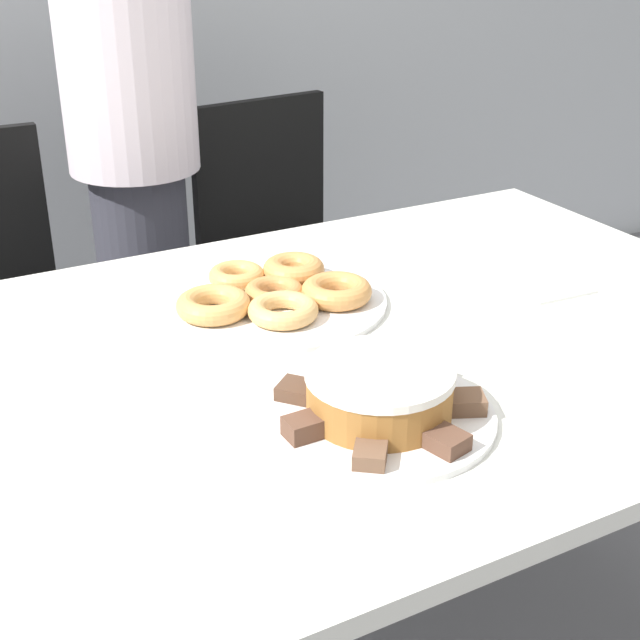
% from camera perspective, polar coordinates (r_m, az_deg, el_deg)
% --- Properties ---
extents(table, '(1.79, 1.06, 0.74)m').
position_cam_1_polar(table, '(1.42, -2.29, -4.97)').
color(table, silver).
rests_on(table, ground_plane).
extents(person_standing, '(0.31, 0.31, 1.63)m').
position_cam_1_polar(person_standing, '(2.17, -11.84, 10.82)').
color(person_standing, '#383842').
rests_on(person_standing, ground_plane).
extents(office_chair_right, '(0.49, 0.49, 0.92)m').
position_cam_1_polar(office_chair_right, '(2.41, -1.86, 2.24)').
color(office_chair_right, black).
rests_on(office_chair_right, ground_plane).
extents(plate_cake, '(0.32, 0.32, 0.01)m').
position_cam_1_polar(plate_cake, '(1.23, 3.77, -6.15)').
color(plate_cake, white).
rests_on(plate_cake, table).
extents(plate_donuts, '(0.40, 0.40, 0.01)m').
position_cam_1_polar(plate_donuts, '(1.57, -2.94, 1.18)').
color(plate_donuts, white).
rests_on(plate_donuts, table).
extents(frosted_cake, '(0.20, 0.20, 0.07)m').
position_cam_1_polar(frosted_cake, '(1.21, 3.83, -4.55)').
color(frosted_cake, '#9E662D').
rests_on(frosted_cake, plate_cake).
extents(lamington_0, '(0.07, 0.07, 0.02)m').
position_cam_1_polar(lamington_0, '(1.26, -1.36, -4.54)').
color(lamington_0, '#513828').
rests_on(lamington_0, plate_cake).
extents(lamington_1, '(0.05, 0.04, 0.03)m').
position_cam_1_polar(lamington_1, '(1.17, -1.11, -6.90)').
color(lamington_1, brown).
rests_on(lamington_1, plate_cake).
extents(lamington_2, '(0.06, 0.06, 0.02)m').
position_cam_1_polar(lamington_2, '(1.12, 3.23, -8.61)').
color(lamington_2, brown).
rests_on(lamington_2, plate_cake).
extents(lamington_3, '(0.05, 0.06, 0.02)m').
position_cam_1_polar(lamington_3, '(1.16, 8.08, -7.67)').
color(lamington_3, brown).
rests_on(lamington_3, plate_cake).
extents(lamington_4, '(0.07, 0.06, 0.02)m').
position_cam_1_polar(lamington_4, '(1.24, 9.25, -5.22)').
color(lamington_4, brown).
rests_on(lamington_4, plate_cake).
extents(lamington_5, '(0.07, 0.07, 0.03)m').
position_cam_1_polar(lamington_5, '(1.31, 6.48, -3.22)').
color(lamington_5, brown).
rests_on(lamington_5, plate_cake).
extents(lamington_6, '(0.06, 0.06, 0.03)m').
position_cam_1_polar(lamington_6, '(1.32, 2.00, -2.89)').
color(lamington_6, brown).
rests_on(lamington_6, plate_cake).
extents(donut_0, '(0.10, 0.10, 0.03)m').
position_cam_1_polar(donut_0, '(1.56, -2.96, 1.83)').
color(donut_0, '#C68447').
rests_on(donut_0, plate_donuts).
extents(donut_1, '(0.10, 0.10, 0.03)m').
position_cam_1_polar(donut_1, '(1.63, -5.36, 2.86)').
color(donut_1, tan).
rests_on(donut_1, plate_donuts).
extents(donut_2, '(0.13, 0.13, 0.04)m').
position_cam_1_polar(donut_2, '(1.51, -6.84, 0.97)').
color(donut_2, tan).
rests_on(donut_2, plate_donuts).
extents(donut_3, '(0.12, 0.12, 0.03)m').
position_cam_1_polar(donut_3, '(1.48, -2.38, 0.63)').
color(donut_3, '#E5AD66').
rests_on(donut_3, plate_donuts).
extents(donut_4, '(0.12, 0.12, 0.04)m').
position_cam_1_polar(donut_4, '(1.55, 1.07, 1.87)').
color(donut_4, '#D18E4C').
rests_on(donut_4, plate_donuts).
extents(donut_5, '(0.11, 0.11, 0.04)m').
position_cam_1_polar(donut_5, '(1.64, -1.69, 3.24)').
color(donut_5, '#D18E4C').
rests_on(donut_5, plate_donuts).
extents(napkin, '(0.13, 0.11, 0.01)m').
position_cam_1_polar(napkin, '(1.68, 14.58, 2.01)').
color(napkin, white).
rests_on(napkin, table).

